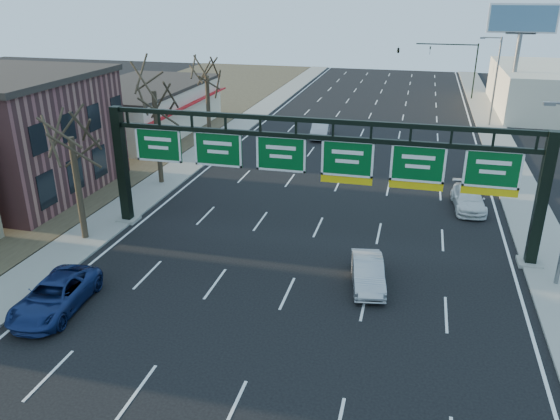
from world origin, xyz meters
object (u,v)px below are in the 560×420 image
(car_white_wagon, at_px, (468,199))
(car_blue_suv, at_px, (55,296))
(sign_gantry, at_px, (316,164))
(car_silver_sedan, at_px, (368,273))

(car_white_wagon, bearing_deg, car_blue_suv, -141.88)
(car_blue_suv, distance_m, car_white_wagon, 25.61)
(sign_gantry, distance_m, car_white_wagon, 12.20)
(car_blue_suv, height_order, car_silver_sedan, car_blue_suv)
(sign_gantry, xyz_separation_m, car_white_wagon, (8.84, 7.42, -3.95))
(car_blue_suv, xyz_separation_m, car_white_wagon, (18.80, 17.39, -0.04))
(sign_gantry, height_order, car_white_wagon, sign_gantry)
(sign_gantry, bearing_deg, car_silver_sedan, -51.03)
(sign_gantry, height_order, car_silver_sedan, sign_gantry)
(car_blue_suv, bearing_deg, car_silver_sedan, 18.17)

